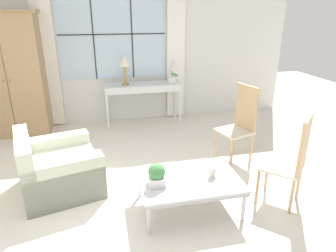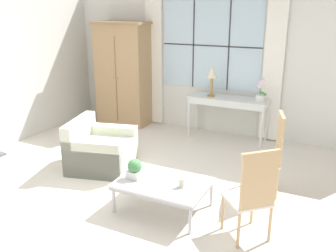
{
  "view_description": "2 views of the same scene",
  "coord_description": "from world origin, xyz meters",
  "views": [
    {
      "loc": [
        -0.27,
        -3.01,
        2.13
      ],
      "look_at": [
        0.51,
        0.46,
        0.76
      ],
      "focal_mm": 32.0,
      "sensor_mm": 36.0,
      "label": 1
    },
    {
      "loc": [
        2.51,
        -3.96,
        2.49
      ],
      "look_at": [
        0.37,
        0.37,
        0.91
      ],
      "focal_mm": 40.0,
      "sensor_mm": 36.0,
      "label": 2
    }
  ],
  "objects": [
    {
      "name": "side_chair_wooden",
      "position": [
        1.69,
        0.83,
        0.62
      ],
      "size": [
        0.55,
        0.55,
        1.13
      ],
      "color": "beige",
      "rests_on": "ground_plane"
    },
    {
      "name": "pillar_candle",
      "position": [
        0.86,
        -0.25,
        0.44
      ],
      "size": [
        0.1,
        0.1,
        0.12
      ],
      "color": "silver",
      "rests_on": "coffee_table"
    },
    {
      "name": "coffee_table",
      "position": [
        0.59,
        -0.22,
        0.35
      ],
      "size": [
        1.13,
        0.8,
        0.39
      ],
      "color": "#BCBCC1",
      "rests_on": "ground_plane"
    },
    {
      "name": "accent_chair_wooden",
      "position": [
        1.75,
        -0.39,
        0.6
      ],
      "size": [
        0.62,
        0.62,
        1.09
      ],
      "color": "beige",
      "rests_on": "ground_plane"
    },
    {
      "name": "armoire",
      "position": [
        -1.82,
        2.67,
        1.08
      ],
      "size": [
        1.17,
        0.63,
        2.16
      ],
      "color": "tan",
      "rests_on": "ground_plane"
    },
    {
      "name": "potted_plant_small",
      "position": [
        0.22,
        -0.28,
        0.51
      ],
      "size": [
        0.18,
        0.18,
        0.25
      ],
      "color": "white",
      "rests_on": "coffee_table"
    },
    {
      "name": "ground_plane",
      "position": [
        0.0,
        0.0,
        0.0
      ],
      "size": [
        14.0,
        14.0,
        0.0
      ],
      "primitive_type": "plane",
      "color": "silver"
    },
    {
      "name": "wall_back_windowed",
      "position": [
        0.0,
        3.02,
        1.41
      ],
      "size": [
        7.2,
        0.14,
        2.8
      ],
      "color": "silver",
      "rests_on": "ground_plane"
    },
    {
      "name": "armchair_upholstered",
      "position": [
        -0.89,
        0.51,
        0.27
      ],
      "size": [
        1.12,
        1.17,
        0.78
      ],
      "color": "beige",
      "rests_on": "ground_plane"
    },
    {
      "name": "console_table",
      "position": [
        0.5,
        2.68,
        0.73
      ],
      "size": [
        1.5,
        0.52,
        0.81
      ],
      "color": "silver",
      "rests_on": "ground_plane"
    },
    {
      "name": "table_lamp",
      "position": [
        0.17,
        2.64,
        1.23
      ],
      "size": [
        0.22,
        0.22,
        0.57
      ],
      "color": "#9E7F47",
      "rests_on": "console_table"
    },
    {
      "name": "potted_orchid",
      "position": [
        1.09,
        2.67,
        0.98
      ],
      "size": [
        0.19,
        0.15,
        0.42
      ],
      "color": "white",
      "rests_on": "console_table"
    }
  ]
}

